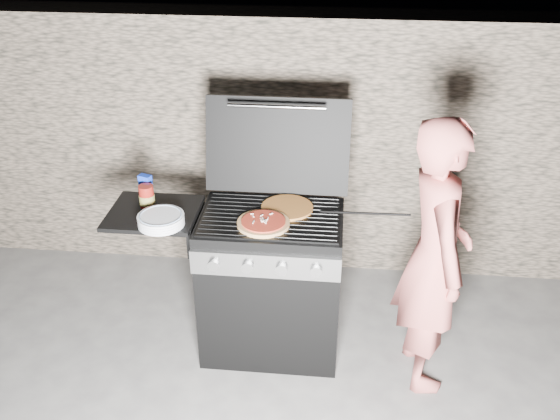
# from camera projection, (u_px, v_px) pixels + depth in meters

# --- Properties ---
(ground) EXTENTS (50.00, 50.00, 0.00)m
(ground) POSITION_uv_depth(u_px,v_px,m) (272.00, 342.00, 3.90)
(ground) COLOR #484645
(stone_wall) EXTENTS (8.00, 0.35, 1.80)m
(stone_wall) POSITION_uv_depth(u_px,v_px,m) (288.00, 143.00, 4.37)
(stone_wall) COLOR #7E6B59
(stone_wall) RESTS_ON ground
(gas_grill) EXTENTS (1.34, 0.79, 0.91)m
(gas_grill) POSITION_uv_depth(u_px,v_px,m) (230.00, 280.00, 3.70)
(gas_grill) COLOR black
(gas_grill) RESTS_ON ground
(pizza_topped) EXTENTS (0.29, 0.29, 0.03)m
(pizza_topped) POSITION_uv_depth(u_px,v_px,m) (263.00, 222.00, 3.36)
(pizza_topped) COLOR tan
(pizza_topped) RESTS_ON gas_grill
(pizza_plain) EXTENTS (0.33, 0.33, 0.02)m
(pizza_plain) POSITION_uv_depth(u_px,v_px,m) (287.00, 208.00, 3.52)
(pizza_plain) COLOR orange
(pizza_plain) RESTS_ON gas_grill
(sauce_jar) EXTENTS (0.11, 0.11, 0.13)m
(sauce_jar) POSITION_uv_depth(u_px,v_px,m) (147.00, 196.00, 3.53)
(sauce_jar) COLOR maroon
(sauce_jar) RESTS_ON gas_grill
(blue_carton) EXTENTS (0.08, 0.06, 0.15)m
(blue_carton) POSITION_uv_depth(u_px,v_px,m) (146.00, 187.00, 3.61)
(blue_carton) COLOR #1132C4
(blue_carton) RESTS_ON gas_grill
(plate_stack) EXTENTS (0.33, 0.33, 0.06)m
(plate_stack) POSITION_uv_depth(u_px,v_px,m) (161.00, 220.00, 3.37)
(plate_stack) COLOR silver
(plate_stack) RESTS_ON gas_grill
(person) EXTENTS (0.45, 0.62, 1.58)m
(person) POSITION_uv_depth(u_px,v_px,m) (434.00, 257.00, 3.31)
(person) COLOR #BB5954
(person) RESTS_ON ground
(tongs) EXTENTS (0.49, 0.16, 0.10)m
(tongs) POSITION_uv_depth(u_px,v_px,m) (364.00, 212.00, 3.38)
(tongs) COLOR black
(tongs) RESTS_ON gas_grill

